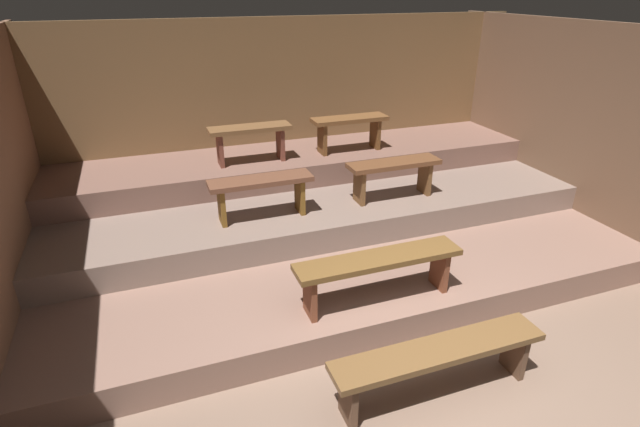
{
  "coord_description": "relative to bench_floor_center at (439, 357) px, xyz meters",
  "views": [
    {
      "loc": [
        -1.87,
        -1.96,
        2.88
      ],
      "look_at": [
        -0.21,
        2.55,
        0.64
      ],
      "focal_mm": 27.62,
      "sensor_mm": 36.0,
      "label": 1
    }
  ],
  "objects": [
    {
      "name": "bench_upper_left",
      "position": [
        -0.61,
        3.37,
        0.85
      ],
      "size": [
        0.99,
        0.3,
        0.45
      ],
      "color": "brown",
      "rests_on": "platform_upper"
    },
    {
      "name": "wall_back",
      "position": [
        0.05,
        4.15,
        0.89
      ],
      "size": [
        7.01,
        0.06,
        2.51
      ],
      "primitive_type": "cube",
      "color": "brown",
      "rests_on": "ground"
    },
    {
      "name": "bench_floor_center",
      "position": [
        0.0,
        0.0,
        0.0
      ],
      "size": [
        1.7,
        0.3,
        0.45
      ],
      "color": "brown",
      "rests_on": "ground"
    },
    {
      "name": "bench_middle_right",
      "position": [
        0.84,
        2.37,
        0.56
      ],
      "size": [
        1.1,
        0.3,
        0.45
      ],
      "color": "brown",
      "rests_on": "platform_middle"
    },
    {
      "name": "ground",
      "position": [
        0.05,
        1.85,
        -0.41
      ],
      "size": [
        7.01,
        5.34,
        0.08
      ],
      "primitive_type": "cube",
      "color": "#7A6151"
    },
    {
      "name": "bench_middle_left",
      "position": [
        -0.74,
        2.37,
        0.56
      ],
      "size": [
        1.1,
        0.3,
        0.45
      ],
      "color": "brown",
      "rests_on": "platform_middle"
    },
    {
      "name": "bench_upper_right",
      "position": [
        0.71,
        3.37,
        0.85
      ],
      "size": [
        0.99,
        0.3,
        0.45
      ],
      "color": "brown",
      "rests_on": "platform_upper"
    },
    {
      "name": "platform_lower",
      "position": [
        0.05,
        2.36,
        -0.22
      ],
      "size": [
        6.21,
        3.53,
        0.29
      ],
      "primitive_type": "cube",
      "color": "#846254",
      "rests_on": "ground"
    },
    {
      "name": "wall_right",
      "position": [
        3.19,
        1.85,
        0.89
      ],
      "size": [
        0.06,
        5.34,
        2.51
      ],
      "primitive_type": "cube",
      "color": "brown",
      "rests_on": "ground"
    },
    {
      "name": "bench_lower_center",
      "position": [
        -0.06,
        0.91,
        0.29
      ],
      "size": [
        1.51,
        0.3,
        0.45
      ],
      "color": "brown",
      "rests_on": "platform_lower"
    },
    {
      "name": "platform_upper",
      "position": [
        0.05,
        3.54,
        0.36
      ],
      "size": [
        6.21,
        1.17,
        0.29
      ],
      "primitive_type": "cube",
      "color": "brown",
      "rests_on": "platform_middle"
    },
    {
      "name": "platform_middle",
      "position": [
        0.05,
        2.99,
        0.07
      ],
      "size": [
        6.21,
        2.27,
        0.29
      ],
      "primitive_type": "cube",
      "color": "#7E685C",
      "rests_on": "platform_lower"
    }
  ]
}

